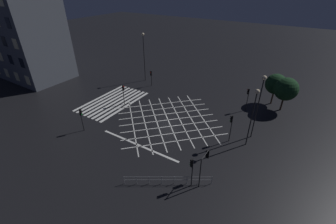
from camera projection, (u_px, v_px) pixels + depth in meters
ground_plane at (168, 120)px, 34.79m from camera, size 200.00×200.00×0.00m
road_markings at (132, 109)px, 37.71m from camera, size 18.29×24.14×0.01m
traffic_light_ne_cross at (192, 167)px, 22.39m from camera, size 0.36×0.39×3.66m
traffic_light_median_south at (123, 91)px, 37.85m from camera, size 0.36×0.39×3.60m
traffic_light_se_cross at (81, 115)px, 31.02m from camera, size 0.36×0.39×3.58m
traffic_light_median_north at (231, 123)px, 28.86m from camera, size 0.36×0.39×3.95m
traffic_light_ne_main at (205, 161)px, 22.84m from camera, size 1.88×0.36×3.85m
traffic_light_nw_cross at (248, 95)px, 36.00m from camera, size 0.36×0.39×3.92m
traffic_light_sw_main at (151, 75)px, 44.80m from camera, size 0.39×0.36×3.20m
street_lamp_east at (261, 93)px, 27.68m from camera, size 0.58×0.58×8.98m
street_lamp_west at (254, 106)px, 26.67m from camera, size 0.54×0.54×7.97m
street_lamp_far at (144, 47)px, 44.89m from camera, size 0.57×0.57×9.88m
street_tree_near at (286, 89)px, 35.57m from camera, size 3.70×3.70×5.64m
street_tree_far at (276, 84)px, 37.56m from camera, size 3.43×3.43×5.41m
pedestrian_railing at (168, 179)px, 23.56m from camera, size 4.95×7.90×1.05m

